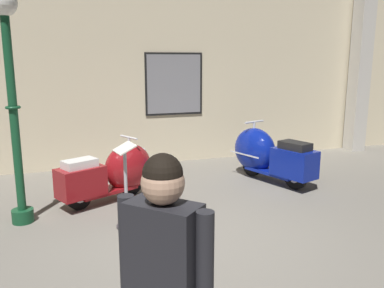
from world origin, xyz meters
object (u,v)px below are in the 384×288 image
scooter_0 (115,172)px  info_stanchion (126,193)px  visitor_0 (164,284)px  scooter_1 (266,154)px  lamppost (11,88)px

scooter_0 → info_stanchion: size_ratio=1.45×
info_stanchion → visitor_0: bearing=-95.0°
scooter_0 → scooter_1: scooter_1 is taller
scooter_1 → visitor_0: 5.32m
scooter_1 → visitor_0: size_ratio=1.06×
scooter_0 → scooter_1: size_ratio=0.91×
lamppost → scooter_1: bearing=10.2°
scooter_1 → visitor_0: bearing=126.3°
lamppost → scooter_0: bearing=21.9°
lamppost → info_stanchion: size_ratio=2.68×
scooter_1 → info_stanchion: 3.03m
visitor_0 → info_stanchion: visitor_0 is taller
visitor_0 → info_stanchion: 3.10m
scooter_0 → visitor_0: size_ratio=0.96×
visitor_0 → info_stanchion: (0.27, 3.04, -0.51)m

